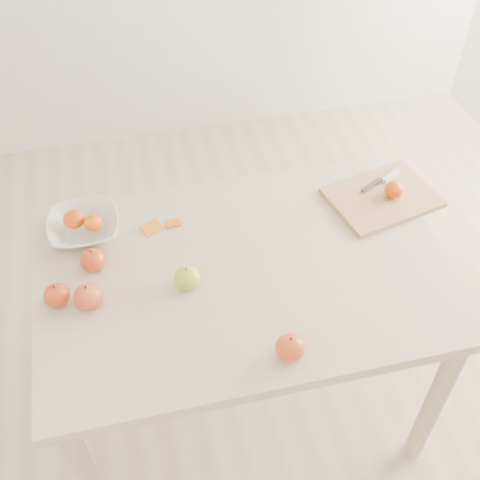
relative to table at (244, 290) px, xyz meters
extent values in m
plane|color=#C6B293|center=(0.00, 0.00, -0.65)|extent=(3.50, 3.50, 0.00)
cube|color=beige|center=(0.00, 0.00, 0.08)|extent=(1.20, 0.80, 0.04)
cylinder|color=#BCAA8E|center=(-0.54, 0.34, -0.30)|extent=(0.06, 0.06, 0.71)
cylinder|color=#BCAA8E|center=(0.54, 0.34, -0.30)|extent=(0.06, 0.06, 0.71)
cylinder|color=#BCAA8E|center=(-0.54, -0.34, -0.30)|extent=(0.06, 0.06, 0.71)
cylinder|color=#BCAA8E|center=(0.54, -0.34, -0.30)|extent=(0.06, 0.06, 0.71)
cube|color=tan|center=(0.51, 0.19, 0.11)|extent=(0.38, 0.31, 0.02)
ellipsoid|color=#CA3A07|center=(0.54, 0.18, 0.14)|extent=(0.06, 0.06, 0.05)
imported|color=silver|center=(-0.44, 0.26, 0.13)|extent=(0.22, 0.22, 0.05)
ellipsoid|color=#CD3B07|center=(-0.47, 0.27, 0.15)|extent=(0.06, 0.06, 0.06)
ellipsoid|color=#E65A08|center=(-0.41, 0.24, 0.15)|extent=(0.06, 0.06, 0.05)
cube|color=orange|center=(-0.24, 0.22, 0.10)|extent=(0.07, 0.07, 0.01)
cube|color=#CA550E|center=(-0.17, 0.23, 0.10)|extent=(0.05, 0.04, 0.01)
cube|color=white|center=(0.57, 0.26, 0.12)|extent=(0.07, 0.05, 0.01)
cube|color=#3D3F45|center=(0.49, 0.24, 0.12)|extent=(0.09, 0.06, 0.00)
ellipsoid|color=#7EA216|center=(-0.17, -0.02, 0.13)|extent=(0.07, 0.07, 0.07)
ellipsoid|color=maroon|center=(-0.44, -0.03, 0.13)|extent=(0.08, 0.08, 0.07)
ellipsoid|color=maroon|center=(-0.53, 0.00, 0.13)|extent=(0.07, 0.07, 0.07)
ellipsoid|color=#9D210F|center=(-0.42, 0.10, 0.13)|extent=(0.07, 0.07, 0.07)
ellipsoid|color=#A51A0D|center=(0.04, -0.31, 0.13)|extent=(0.08, 0.08, 0.07)
camera|label=1|loc=(-0.28, -1.11, 1.42)|focal=45.00mm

